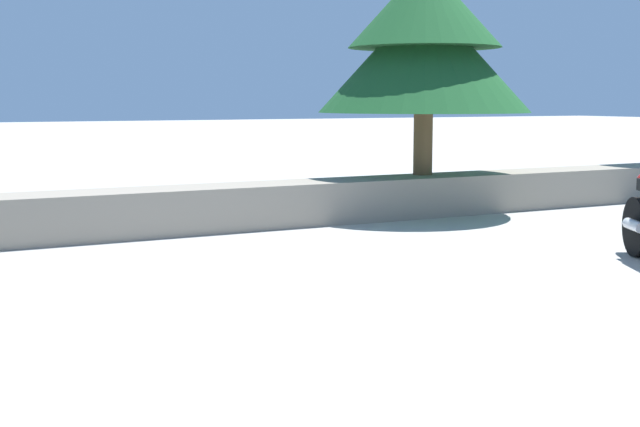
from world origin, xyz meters
The scene contains 3 objects.
ground_plane centered at (0.00, 0.00, 0.00)m, with size 120.00×120.00×0.00m, color #A3A099.
stone_wall centered at (0.00, 4.80, 0.28)m, with size 36.00×0.80×0.55m, color gray.
pine_tree_mid_left centered at (3.56, 4.98, 2.43)m, with size 3.00×3.00×2.96m.
Camera 1 is at (-3.48, -5.32, 1.62)m, focal length 48.82 mm.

